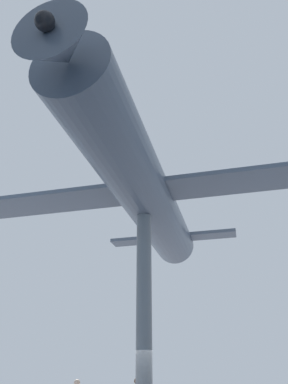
# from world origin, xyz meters

# --- Properties ---
(support_pylon_central) EXTENTS (0.56, 0.56, 7.39)m
(support_pylon_central) POSITION_xyz_m (0.00, 0.00, 3.69)
(support_pylon_central) COLOR slate
(support_pylon_central) RESTS_ON ground_plane
(suspended_airplane) EXTENTS (21.73, 15.92, 2.88)m
(suspended_airplane) POSITION_xyz_m (0.04, 0.21, 8.46)
(suspended_airplane) COLOR #4C5666
(suspended_airplane) RESTS_ON support_pylon_central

